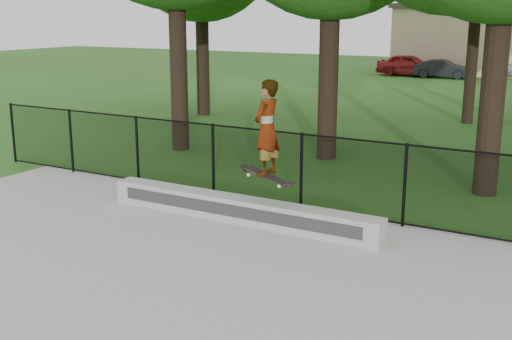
# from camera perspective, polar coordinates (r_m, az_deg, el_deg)

# --- Properties ---
(grind_ledge) EXTENTS (5.41, 0.40, 0.44)m
(grind_ledge) POSITION_cam_1_polar(r_m,az_deg,el_deg) (11.58, -1.52, -3.52)
(grind_ledge) COLOR #ACACA7
(grind_ledge) RESTS_ON concrete_slab
(car_a) EXTENTS (3.91, 1.79, 1.31)m
(car_a) POSITION_cam_1_polar(r_m,az_deg,el_deg) (40.22, 13.45, 9.06)
(car_a) COLOR maroon
(car_a) RESTS_ON ground
(car_b) EXTENTS (3.04, 1.36, 1.08)m
(car_b) POSITION_cam_1_polar(r_m,az_deg,el_deg) (39.35, 16.27, 8.62)
(car_b) COLOR black
(car_b) RESTS_ON ground
(skater_airborne) EXTENTS (0.81, 0.60, 1.83)m
(skater_airborne) POSITION_cam_1_polar(r_m,az_deg,el_deg) (10.80, 0.97, 3.59)
(skater_airborne) COLOR black
(skater_airborne) RESTS_ON ground
(chainlink_fence) EXTENTS (16.06, 0.06, 1.50)m
(chainlink_fence) POSITION_cam_1_polar(r_m,az_deg,el_deg) (12.15, 4.04, -0.13)
(chainlink_fence) COLOR black
(chainlink_fence) RESTS_ON concrete_slab
(distant_building) EXTENTS (12.40, 6.40, 4.30)m
(distant_building) POSITION_cam_1_polar(r_m,az_deg,el_deg) (43.34, 20.85, 10.87)
(distant_building) COLOR #C5AA8A
(distant_building) RESTS_ON ground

